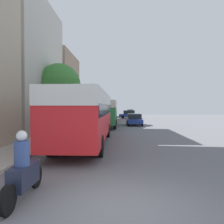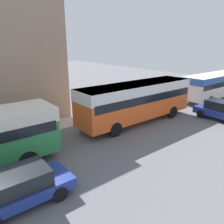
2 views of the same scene
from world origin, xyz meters
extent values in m
plane|color=slate|center=(0.00, 0.00, 0.00)|extent=(120.00, 120.00, 0.00)
cube|color=beige|center=(-9.49, 14.02, 5.73)|extent=(6.58, 9.52, 11.47)
cube|color=gray|center=(-9.18, 24.29, 4.65)|extent=(5.96, 9.01, 9.31)
cube|color=red|center=(-2.03, 8.35, 1.82)|extent=(2.52, 10.56, 2.64)
cube|color=white|center=(-2.03, 8.35, 2.75)|extent=(2.54, 10.61, 0.79)
cube|color=black|center=(-2.03, 8.35, 2.15)|extent=(2.57, 10.14, 0.58)
cylinder|color=black|center=(-3.19, 11.62, 0.50)|extent=(0.28, 1.00, 1.00)
cylinder|color=black|center=(-0.87, 11.62, 0.50)|extent=(0.28, 1.00, 1.00)
cylinder|color=black|center=(-3.19, 5.08, 0.50)|extent=(0.28, 1.00, 1.00)
cylinder|color=black|center=(-0.87, 5.08, 0.50)|extent=(0.28, 1.00, 1.00)
cube|color=#2D8447|center=(-1.59, 20.37, 1.73)|extent=(2.45, 9.42, 2.46)
cube|color=silver|center=(-1.59, 20.37, 2.59)|extent=(2.48, 9.47, 0.74)
cube|color=black|center=(-1.59, 20.37, 2.04)|extent=(2.50, 9.05, 0.54)
cylinder|color=black|center=(-2.72, 23.29, 0.50)|extent=(0.28, 1.00, 1.00)
cylinder|color=black|center=(-0.46, 23.29, 0.50)|extent=(0.28, 1.00, 1.00)
cylinder|color=black|center=(-2.72, 17.45, 0.50)|extent=(0.28, 1.00, 1.00)
cylinder|color=black|center=(-0.46, 17.45, 0.50)|extent=(0.28, 1.00, 1.00)
cube|color=#EA5B23|center=(-2.00, 32.48, 1.83)|extent=(2.48, 10.19, 2.66)
cube|color=white|center=(-2.00, 32.48, 2.76)|extent=(2.51, 10.24, 0.80)
cube|color=black|center=(-2.00, 32.48, 2.16)|extent=(2.53, 9.78, 0.58)
cylinder|color=black|center=(-3.14, 35.64, 0.50)|extent=(0.28, 1.00, 1.00)
cylinder|color=black|center=(-0.85, 35.64, 0.50)|extent=(0.28, 1.00, 1.00)
cylinder|color=black|center=(-3.14, 29.32, 0.50)|extent=(0.28, 1.00, 1.00)
cylinder|color=black|center=(-0.85, 29.32, 0.50)|extent=(0.28, 1.00, 1.00)
cube|color=silver|center=(-1.93, 44.68, 1.67)|extent=(2.53, 9.77, 2.34)
cube|color=#2D569E|center=(-1.93, 44.68, 2.49)|extent=(2.55, 9.82, 0.70)
cube|color=black|center=(-1.93, 44.68, 1.96)|extent=(2.58, 9.38, 0.51)
cylinder|color=black|center=(-3.10, 47.71, 0.50)|extent=(0.28, 1.00, 1.00)
cylinder|color=black|center=(-0.77, 47.71, 0.50)|extent=(0.28, 1.00, 1.00)
cylinder|color=black|center=(-3.10, 41.65, 0.50)|extent=(0.28, 1.00, 1.00)
cylinder|color=black|center=(-0.77, 41.65, 0.50)|extent=(0.28, 1.00, 1.00)
cube|color=#1E2338|center=(-2.35, 0.41, 0.59)|extent=(0.38, 1.10, 0.55)
cylinder|color=black|center=(-2.35, 1.21, 0.32)|extent=(0.10, 0.64, 0.64)
cylinder|color=black|center=(-2.35, -0.39, 0.32)|extent=(0.12, 0.64, 0.64)
cylinder|color=#33477F|center=(-2.35, 0.31, 1.17)|extent=(0.36, 0.36, 0.60)
sphere|color=silver|center=(-2.35, 0.31, 1.60)|extent=(0.26, 0.26, 0.26)
cube|color=slate|center=(2.87, 53.17, 0.60)|extent=(1.71, 4.48, 0.55)
cube|color=black|center=(2.87, 53.17, 1.23)|extent=(1.50, 2.46, 0.71)
cylinder|color=black|center=(2.08, 54.56, 0.32)|extent=(0.22, 0.64, 0.64)
cylinder|color=black|center=(3.65, 54.56, 0.32)|extent=(0.22, 0.64, 0.64)
cylinder|color=black|center=(2.08, 51.78, 0.32)|extent=(0.22, 0.64, 0.64)
cylinder|color=black|center=(3.65, 51.78, 0.32)|extent=(0.22, 0.64, 0.64)
cube|color=navy|center=(1.90, 38.33, 0.60)|extent=(3.95, 1.72, 0.55)
cube|color=black|center=(1.90, 38.33, 1.23)|extent=(2.17, 1.52, 0.71)
cylinder|color=black|center=(3.12, 39.12, 0.32)|extent=(0.64, 0.22, 0.64)
cylinder|color=black|center=(3.12, 37.53, 0.32)|extent=(0.64, 0.22, 0.64)
cylinder|color=black|center=(0.67, 39.12, 0.32)|extent=(0.64, 0.22, 0.64)
cylinder|color=black|center=(0.67, 37.53, 0.32)|extent=(0.64, 0.22, 0.64)
cube|color=navy|center=(1.87, 22.23, 0.56)|extent=(1.81, 4.03, 0.47)
cube|color=black|center=(1.87, 22.23, 1.11)|extent=(1.59, 2.22, 0.65)
cylinder|color=black|center=(2.70, 20.98, 0.32)|extent=(0.22, 0.64, 0.64)
cylinder|color=black|center=(1.04, 20.98, 0.32)|extent=(0.22, 0.64, 0.64)
cylinder|color=black|center=(2.70, 23.49, 0.32)|extent=(0.22, 0.64, 0.64)
cylinder|color=black|center=(1.04, 23.49, 0.32)|extent=(0.22, 0.64, 0.64)
cylinder|color=#232838|center=(-5.66, 34.60, 0.57)|extent=(0.34, 0.34, 0.84)
cylinder|color=gray|center=(-5.66, 34.60, 1.34)|extent=(0.43, 0.43, 0.70)
sphere|color=tan|center=(-5.66, 34.60, 1.81)|extent=(0.23, 0.23, 0.23)
cylinder|color=#232838|center=(-4.82, 46.60, 0.55)|extent=(0.32, 0.32, 0.80)
cylinder|color=gray|center=(-4.82, 46.60, 1.28)|extent=(0.40, 0.40, 0.66)
sphere|color=tan|center=(-4.82, 46.60, 1.72)|extent=(0.22, 0.22, 0.22)
cylinder|color=brown|center=(-5.21, 13.89, 1.48)|extent=(0.36, 0.36, 2.65)
sphere|color=#387A33|center=(-5.21, 13.89, 4.20)|extent=(3.71, 3.71, 3.71)
camera|label=1|loc=(0.02, -4.88, 2.30)|focal=35.00mm
camera|label=2|loc=(9.81, 20.53, 6.17)|focal=35.00mm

